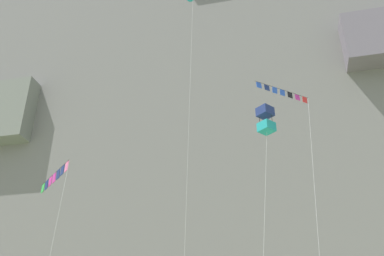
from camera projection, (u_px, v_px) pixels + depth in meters
name	position (u px, v px, depth m)	size (l,w,h in m)	color
cliff_face	(234.00, 99.00, 70.66)	(180.00, 32.78, 79.01)	slate
kite_banner_near_cliff	(54.00, 181.00, 25.38)	(4.02, 5.21, 11.81)	black
kite_box_low_center	(266.00, 120.00, 24.77)	(1.78, 2.59, 14.85)	navy
kite_banner_low_left	(285.00, 102.00, 30.99)	(3.65, 6.80, 19.42)	black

